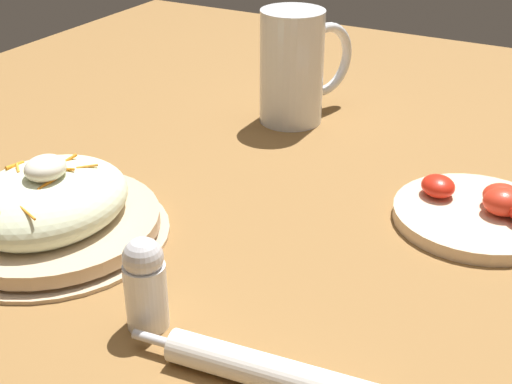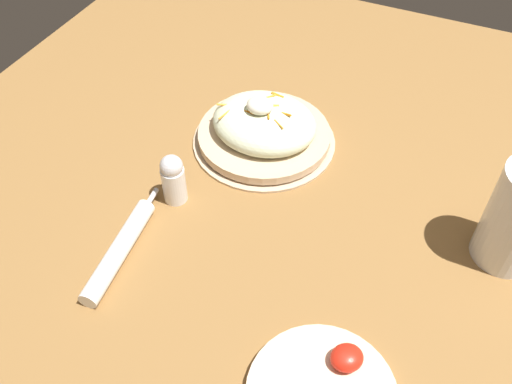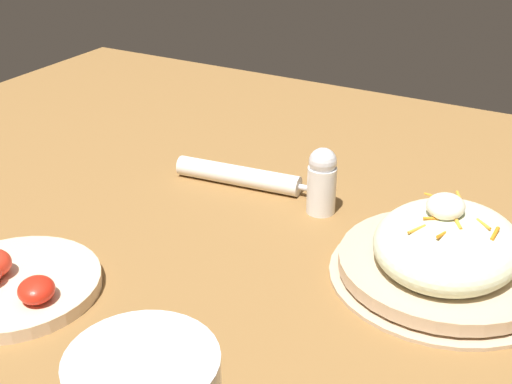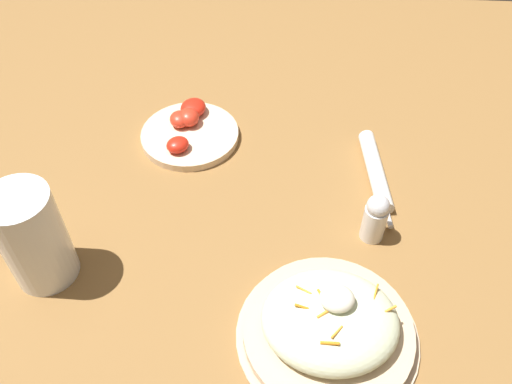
% 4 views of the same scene
% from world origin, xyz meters
% --- Properties ---
extents(ground_plane, '(1.43, 1.43, 0.00)m').
position_xyz_m(ground_plane, '(0.00, 0.00, 0.00)').
color(ground_plane, olive).
extents(salad_plate, '(0.23, 0.23, 0.09)m').
position_xyz_m(salad_plate, '(0.18, -0.19, 0.03)').
color(salad_plate, '#D1B28E').
rests_on(salad_plate, ground_plane).
extents(beer_mug, '(0.15, 0.09, 0.15)m').
position_xyz_m(beer_mug, '(-0.21, -0.12, 0.07)').
color(beer_mug, white).
rests_on(beer_mug, ground_plane).
extents(napkin_roll, '(0.04, 0.21, 0.03)m').
position_xyz_m(napkin_roll, '(0.27, 0.10, 0.01)').
color(napkin_roll, white).
rests_on(napkin_roll, ground_plane).
extents(tomato_plate, '(0.17, 0.17, 0.04)m').
position_xyz_m(tomato_plate, '(-0.05, 0.18, 0.01)').
color(tomato_plate, beige).
rests_on(tomato_plate, ground_plane).
extents(salt_shaker, '(0.04, 0.04, 0.08)m').
position_xyz_m(salt_shaker, '(0.25, -0.03, 0.04)').
color(salt_shaker, white).
rests_on(salt_shaker, ground_plane).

